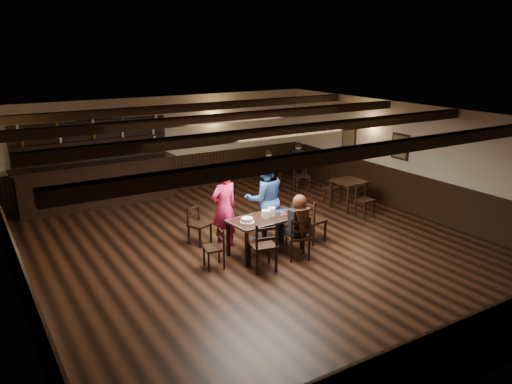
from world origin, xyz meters
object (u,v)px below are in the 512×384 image
chair_near_right (299,235)px  cake (247,220)px  woman_pink (224,208)px  bar_counter (97,178)px  dining_table (266,222)px  chair_near_left (265,243)px  man_blue (265,199)px

chair_near_right → cake: 1.04m
chair_near_right → woman_pink: bearing=124.8°
woman_pink → bar_counter: (-1.47, 4.25, -0.13)m
bar_counter → dining_table: bearing=-67.5°
chair_near_left → woman_pink: woman_pink is taller
dining_table → man_blue: man_blue is taller
chair_near_right → woman_pink: (-0.93, 1.33, 0.33)m
cake → bar_counter: (-1.58, 4.98, -0.07)m
chair_near_left → bar_counter: 5.87m
dining_table → woman_pink: size_ratio=0.92×
chair_near_left → dining_table: bearing=56.0°
bar_counter → man_blue: bearing=-61.0°
man_blue → cake: 1.05m
dining_table → bar_counter: bar_counter is taller
man_blue → bar_counter: (-2.40, 4.33, -0.19)m
cake → bar_counter: size_ratio=0.07×
chair_near_right → woman_pink: 1.66m
woman_pink → bar_counter: bar_counter is taller
chair_near_left → woman_pink: bearing=93.4°
cake → bar_counter: bar_counter is taller
dining_table → chair_near_right: (0.36, -0.64, -0.14)m
woman_pink → man_blue: 0.94m
chair_near_left → cake: chair_near_left is taller
chair_near_right → bar_counter: bearing=113.3°
chair_near_left → woman_pink: (-0.08, 1.42, 0.29)m
man_blue → cake: size_ratio=6.44×
man_blue → cake: man_blue is taller
dining_table → chair_near_left: (-0.49, -0.72, -0.10)m
chair_near_right → bar_counter: bar_counter is taller
woman_pink → bar_counter: 4.50m
woman_pink → chair_near_left: bearing=82.4°
chair_near_left → bar_counter: size_ratio=0.23×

